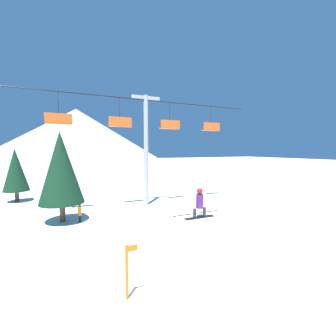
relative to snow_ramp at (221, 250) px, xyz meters
name	(u,v)px	position (x,y,z in m)	size (l,w,h in m)	color
ground_plane	(217,285)	(-0.59, -0.52, -0.95)	(220.00, 220.00, 0.00)	white
mountain_ridge	(77,136)	(-0.59, 87.46, 9.18)	(67.39, 67.39, 20.26)	silver
snow_ramp	(221,250)	(0.00, 0.00, 0.00)	(2.27, 3.63, 1.90)	white
snowboarder	(200,203)	(-0.25, 1.14, 1.57)	(1.35, 0.30, 1.25)	black
chairlift	(146,136)	(1.01, 11.34, 4.89)	(20.55, 0.44, 9.23)	#9E9EA3
pine_tree_near	(61,168)	(-5.51, 9.44, 2.62)	(2.80, 2.80, 5.94)	#4C3823
pine_tree_far	(15,170)	(-9.32, 17.51, 1.96)	(2.15, 2.15, 4.88)	#4C3823
trail_marker	(127,271)	(-3.61, 0.07, -0.01)	(0.41, 0.10, 1.76)	orange
distant_skier	(80,212)	(-4.48, 8.87, -0.28)	(0.24, 0.24, 1.23)	black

